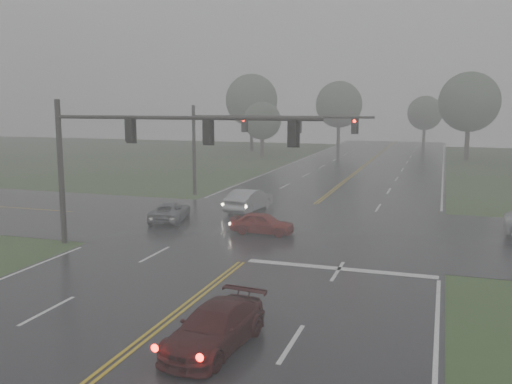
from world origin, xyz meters
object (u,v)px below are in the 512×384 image
(sedan_maroon, at_px, (215,349))
(signal_gantry_near, at_px, (133,145))
(sedan_red, at_px, (262,234))
(car_grey, at_px, (170,221))
(sedan_silver, at_px, (249,211))
(signal_gantry_far, at_px, (247,133))

(sedan_maroon, height_order, signal_gantry_near, signal_gantry_near)
(sedan_maroon, xyz_separation_m, sedan_red, (-3.21, 14.87, 0.00))
(sedan_red, relative_size, car_grey, 0.86)
(sedan_maroon, distance_m, sedan_red, 15.22)
(sedan_red, distance_m, sedan_silver, 6.81)
(sedan_maroon, relative_size, car_grey, 1.07)
(sedan_red, xyz_separation_m, signal_gantry_far, (-4.87, 11.50, 5.06))
(sedan_red, height_order, signal_gantry_far, signal_gantry_far)
(sedan_maroon, distance_m, signal_gantry_far, 28.05)
(sedan_silver, distance_m, car_grey, 5.86)
(sedan_maroon, xyz_separation_m, signal_gantry_near, (-8.26, 9.67, 5.30))
(sedan_maroon, relative_size, signal_gantry_near, 0.32)
(car_grey, bearing_deg, signal_gantry_near, 90.16)
(signal_gantry_near, bearing_deg, sedan_maroon, -49.49)
(car_grey, distance_m, signal_gantry_far, 11.26)
(sedan_red, height_order, sedan_silver, sedan_silver)
(sedan_maroon, xyz_separation_m, sedan_silver, (-6.12, 21.03, 0.00))
(sedan_red, xyz_separation_m, sedan_silver, (-2.91, 6.15, 0.00))
(sedan_red, relative_size, sedan_silver, 0.78)
(sedan_red, bearing_deg, sedan_silver, 26.07)
(sedan_maroon, relative_size, sedan_red, 1.24)
(sedan_maroon, relative_size, sedan_silver, 0.96)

